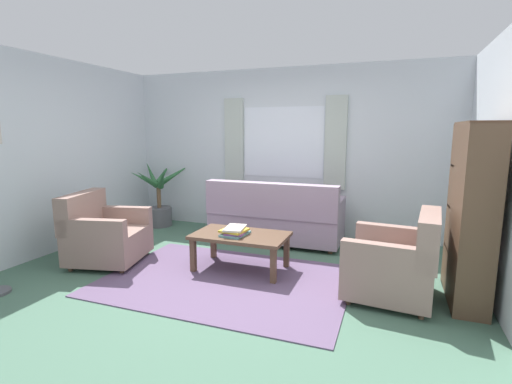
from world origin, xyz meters
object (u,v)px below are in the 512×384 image
object	(u,v)px
coffee_table	(241,239)
book_stack_on_table	(235,231)
armchair_left	(104,235)
potted_plant	(160,200)
armchair_right	(397,263)
couch	(275,218)
bookshelf	(466,222)

from	to	relation	value
coffee_table	book_stack_on_table	bearing A→B (deg)	-123.47
coffee_table	book_stack_on_table	size ratio (longest dim) A/B	3.02
armchair_left	potted_plant	distance (m)	1.84
book_stack_on_table	armchair_right	bearing A→B (deg)	-3.20
book_stack_on_table	couch	bearing A→B (deg)	85.73
armchair_right	couch	bearing A→B (deg)	-123.45
armchair_right	coffee_table	size ratio (longest dim) A/B	0.83
coffee_table	book_stack_on_table	distance (m)	0.13
book_stack_on_table	bookshelf	world-z (taller)	bookshelf
book_stack_on_table	potted_plant	distance (m)	2.56
couch	book_stack_on_table	distance (m)	1.27
book_stack_on_table	bookshelf	distance (m)	2.38
armchair_left	armchair_right	size ratio (longest dim) A/B	1.10
couch	armchair_left	bearing A→B (deg)	41.46
armchair_left	coffee_table	xyz separation A→B (m)	(1.70, 0.35, 0.03)
armchair_left	bookshelf	distance (m)	4.06
armchair_left	book_stack_on_table	world-z (taller)	armchair_left
couch	book_stack_on_table	world-z (taller)	couch
armchair_left	potted_plant	bearing A→B (deg)	-0.26
couch	armchair_left	size ratio (longest dim) A/B	1.89
armchair_left	potted_plant	world-z (taller)	potted_plant
potted_plant	armchair_left	bearing A→B (deg)	-76.90
armchair_left	bookshelf	world-z (taller)	bookshelf
bookshelf	armchair_right	bearing A→B (deg)	108.12
potted_plant	bookshelf	world-z (taller)	bookshelf
coffee_table	bookshelf	world-z (taller)	bookshelf
potted_plant	bookshelf	bearing A→B (deg)	-17.62
couch	armchair_right	world-z (taller)	couch
bookshelf	book_stack_on_table	bearing A→B (deg)	92.33
armchair_right	bookshelf	xyz separation A→B (m)	(0.60, 0.19, 0.42)
book_stack_on_table	bookshelf	size ratio (longest dim) A/B	0.21
couch	armchair_left	world-z (taller)	couch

